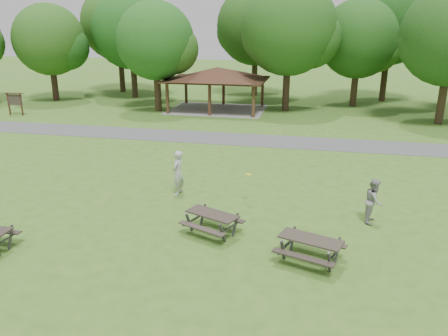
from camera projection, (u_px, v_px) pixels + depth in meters
ground at (174, 233)px, 16.08m from camera, size 160.00×160.00×0.00m
asphalt_path at (241, 139)px, 29.07m from camera, size 120.00×3.20×0.02m
pavilion at (217, 75)px, 38.19m from camera, size 8.60×7.01×3.76m
notice_board at (14, 100)px, 36.42m from camera, size 1.60×0.30×1.88m
tree_row_b at (50, 42)px, 42.22m from camera, size 7.14×6.80×9.28m
tree_row_c at (132, 32)px, 43.77m from camera, size 8.19×7.80×10.67m
tree_row_d at (156, 43)px, 36.97m from camera, size 6.93×6.60×9.27m
tree_row_e at (290, 31)px, 36.74m from camera, size 8.40×8.00×11.02m
tree_row_f at (360, 41)px, 39.07m from camera, size 7.35×7.00×9.55m
tree_deep_a at (119, 26)px, 47.44m from camera, size 8.40×8.00×11.38m
tree_deep_b at (257, 28)px, 44.94m from camera, size 8.40×8.00×11.13m
tree_deep_c at (392, 23)px, 41.20m from camera, size 8.82×8.40×11.90m
picnic_table_middle at (212, 218)px, 15.84m from camera, size 2.38×2.17×0.84m
picnic_table_far at (310, 244)px, 13.94m from camera, size 2.39×2.14×0.87m
frisbee_in_flight at (249, 174)px, 18.25m from camera, size 0.26×0.26×0.02m
frisbee_thrower at (178, 173)px, 19.46m from camera, size 0.55×0.78×2.02m
frisbee_catcher at (374, 201)px, 16.72m from camera, size 0.82×0.97×1.75m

